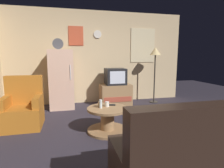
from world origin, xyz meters
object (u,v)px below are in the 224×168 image
Objects in this scene: wine_glass at (101,104)px; couch at (196,154)px; tv_stand at (116,94)px; fridge at (62,79)px; remote_control at (111,105)px; standing_lamp at (155,56)px; mug_ceramic_tan at (100,104)px; armchair at (23,109)px; mug_ceramic_white at (107,104)px; crt_tv at (115,76)px; coffee_table at (107,120)px.

wine_glass is 0.09× the size of couch.
tv_stand is 0.49× the size of couch.
tv_stand is (1.43, 0.00, -0.47)m from fridge.
fridge reaches higher than remote_control.
mug_ceramic_tan is at bearing -138.95° from standing_lamp.
fridge is at bearing 59.09° from armchair.
mug_ceramic_white is at bearing -63.72° from fridge.
standing_lamp is (2.58, -0.04, 0.60)m from fridge.
mug_ceramic_white is (-0.59, -1.69, -0.31)m from crt_tv.
wine_glass reaches higher than remote_control.
standing_lamp reaches higher than crt_tv.
fridge is 1.91m from mug_ceramic_white.
coffee_table is (-0.60, -1.77, -0.57)m from crt_tv.
tv_stand is at bearing 178.03° from standing_lamp.
couch is at bearing -89.52° from tv_stand.
standing_lamp is 2.72m from coffee_table.
standing_lamp is at bearing 44.53° from coffee_table.
armchair is at bearing 160.24° from mug_ceramic_white.
mug_ceramic_tan reaches higher than remote_control.
coffee_table is at bearing -108.68° from crt_tv.
crt_tv reaches higher than mug_ceramic_tan.
coffee_table is at bearing -64.89° from fridge.
armchair is 0.56× the size of couch.
wine_glass reaches higher than mug_ceramic_tan.
crt_tv is at bearing 71.32° from coffee_table.
fridge is at bearing 113.09° from mug_ceramic_tan.
tv_stand is 3.27m from couch.
coffee_table is at bearing -135.47° from standing_lamp.
mug_ceramic_white reaches higher than remote_control.
crt_tv is (1.42, 0.00, 0.03)m from fridge.
wine_glass is at bearing 116.54° from couch.
wine_glass is (-0.72, -1.76, -0.28)m from crt_tv.
mug_ceramic_tan is at bearing -159.17° from remote_control.
standing_lamp is 2.21× the size of coffee_table.
coffee_table is 8.00× the size of mug_ceramic_tan.
armchair is at bearing 156.36° from wine_glass.
fridge is at bearing 114.12° from couch.
remote_control is at bearing -16.97° from armchair.
standing_lamp is at bearing -1.97° from tv_stand.
fridge is 1.83m from mug_ceramic_tan.
couch is (0.63, -1.57, -0.17)m from mug_ceramic_white.
wine_glass is at bearing -92.30° from mug_ceramic_tan.
standing_lamp is 3.60m from armchair.
standing_lamp reaches higher than remote_control.
fridge reaches higher than coffee_table.
tv_stand is 1.17× the size of coffee_table.
standing_lamp is 0.94× the size of couch.
armchair is (-2.12, -1.15, 0.05)m from tv_stand.
tv_stand reaches higher than mug_ceramic_tan.
tv_stand is at bearing 70.50° from mug_ceramic_white.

